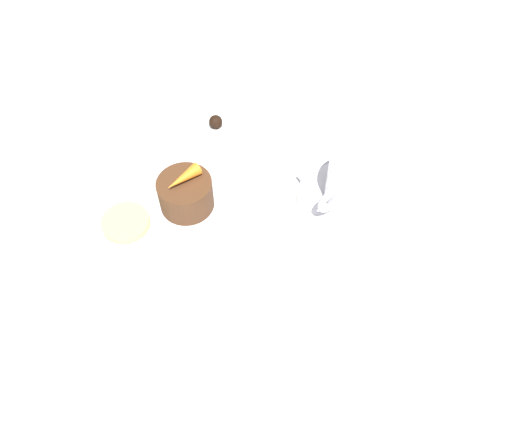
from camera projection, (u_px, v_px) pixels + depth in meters
name	position (u px, v px, depth m)	size (l,w,h in m)	color
ground_plane	(186.00, 226.00, 0.62)	(3.00, 3.00, 0.00)	white
dinner_plate	(161.00, 203.00, 0.63)	(0.23, 0.23, 0.01)	white
saucer	(360.00, 201.00, 0.63)	(0.16, 0.16, 0.01)	white
coffee_cup	(363.00, 181.00, 0.60)	(0.12, 0.09, 0.06)	white
spoon	(332.00, 212.00, 0.61)	(0.02, 0.12, 0.00)	silver
wine_glass	(243.00, 298.00, 0.47)	(0.08, 0.08, 0.12)	silver
fork	(271.00, 149.00, 0.69)	(0.02, 0.18, 0.01)	silver
dessert_cake	(186.00, 194.00, 0.60)	(0.07, 0.07, 0.04)	#4C2D19
carrot_garnish	(183.00, 178.00, 0.58)	(0.05, 0.02, 0.02)	orange
pineapple_slice	(126.00, 223.00, 0.60)	(0.06, 0.06, 0.01)	#EFE075
chocolate_truffle	(216.00, 122.00, 0.71)	(0.02, 0.02, 0.02)	black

